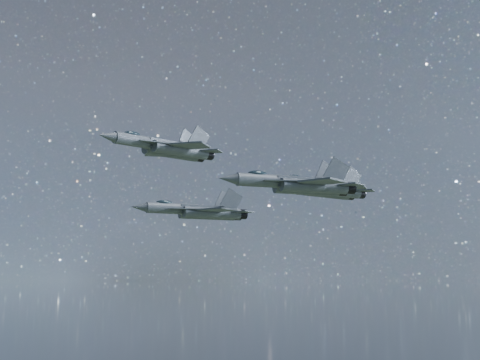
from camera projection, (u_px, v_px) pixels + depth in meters
jet_lead at (167, 148)px, 80.03m from camera, size 16.40×11.32×4.12m
jet_left at (200, 211)px, 101.52m from camera, size 18.94×13.14×4.76m
jet_right at (300, 184)px, 69.88m from camera, size 15.73×10.79×3.95m
jet_slot at (324, 189)px, 93.91m from camera, size 18.42×12.90×4.64m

